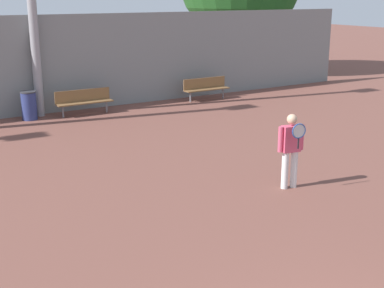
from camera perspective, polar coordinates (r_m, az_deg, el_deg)
The scene contains 5 objects.
tennis_player at distance 11.17m, azimuth 10.50°, elevation -0.27°, with size 0.58×0.45×1.58m.
bench_courtside_near at distance 18.33m, azimuth -11.47°, elevation 4.68°, with size 1.92×0.40×0.83m.
bench_courtside_far at distance 20.52m, azimuth 1.48°, elevation 6.15°, with size 1.86×0.40×0.83m.
trash_bin at distance 17.98m, azimuth -16.99°, elevation 3.95°, with size 0.51×0.51×0.93m.
back_fence at distance 18.32m, azimuth -19.11°, elevation 7.71°, with size 28.80×0.06×3.28m.
Camera 1 is at (-4.00, -2.41, 3.94)m, focal length 50.00 mm.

